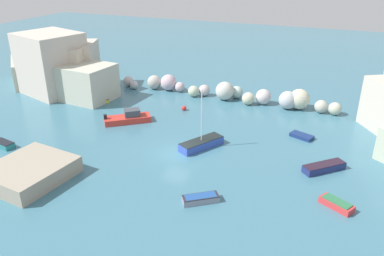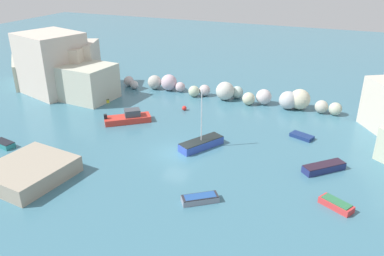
# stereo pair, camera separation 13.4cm
# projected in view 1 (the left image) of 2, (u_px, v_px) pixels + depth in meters

# --- Properties ---
(cove_water) EXTENTS (160.00, 160.00, 0.00)m
(cove_water) POSITION_uv_depth(u_px,v_px,m) (176.00, 153.00, 37.77)
(cove_water) COLOR teal
(cove_water) RESTS_ON ground
(cliff_headland_left) EXTENTS (20.92, 18.91, 8.32)m
(cliff_headland_left) POSITION_uv_depth(u_px,v_px,m) (60.00, 67.00, 55.70)
(cliff_headland_left) COLOR beige
(cliff_headland_left) RESTS_ON ground
(rock_breakwater) EXTENTS (33.31, 3.53, 2.58)m
(rock_breakwater) POSITION_uv_depth(u_px,v_px,m) (227.00, 92.00, 51.52)
(rock_breakwater) COLOR #C2B6BF
(rock_breakwater) RESTS_ON ground
(stone_dock) EXTENTS (6.74, 7.23, 1.46)m
(stone_dock) POSITION_uv_depth(u_px,v_px,m) (29.00, 172.00, 33.10)
(stone_dock) COLOR #9F9381
(stone_dock) RESTS_ON ground
(channel_buoy) EXTENTS (0.59, 0.59, 0.59)m
(channel_buoy) POSITION_uv_depth(u_px,v_px,m) (184.00, 108.00, 48.13)
(channel_buoy) COLOR red
(channel_buoy) RESTS_ON cove_water
(moored_boat_0) EXTENTS (3.69, 3.62, 0.69)m
(moored_boat_0) POSITION_uv_depth(u_px,v_px,m) (324.00, 167.00, 34.56)
(moored_boat_0) COLOR navy
(moored_boat_0) RESTS_ON cove_water
(moored_boat_1) EXTENTS (3.63, 4.90, 6.20)m
(moored_boat_1) POSITION_uv_depth(u_px,v_px,m) (201.00, 143.00, 38.71)
(moored_boat_1) COLOR #334FB2
(moored_boat_1) RESTS_ON cove_water
(moored_boat_2) EXTENTS (2.28, 2.40, 0.53)m
(moored_boat_2) POSITION_uv_depth(u_px,v_px,m) (99.00, 101.00, 50.49)
(moored_boat_2) COLOR yellow
(moored_boat_2) RESTS_ON cove_water
(moored_boat_3) EXTENTS (5.27, 4.74, 1.50)m
(moored_boat_3) POSITION_uv_depth(u_px,v_px,m) (128.00, 118.00, 44.68)
(moored_boat_3) COLOR red
(moored_boat_3) RESTS_ON cove_water
(moored_boat_4) EXTENTS (2.50, 1.45, 0.58)m
(moored_boat_4) POSITION_uv_depth(u_px,v_px,m) (4.00, 144.00, 38.91)
(moored_boat_4) COLOR teal
(moored_boat_4) RESTS_ON cove_water
(moored_boat_5) EXTENTS (3.82, 2.95, 0.61)m
(moored_boat_5) POSITION_uv_depth(u_px,v_px,m) (7.00, 173.00, 33.72)
(moored_boat_5) COLOR white
(moored_boat_5) RESTS_ON cove_water
(moored_boat_6) EXTENTS (2.74, 2.15, 0.60)m
(moored_boat_6) POSITION_uv_depth(u_px,v_px,m) (337.00, 204.00, 29.51)
(moored_boat_6) COLOR #CF3739
(moored_boat_6) RESTS_ON cove_water
(moored_boat_7) EXTENTS (2.63, 1.95, 0.38)m
(moored_boat_7) POSITION_uv_depth(u_px,v_px,m) (302.00, 136.00, 40.91)
(moored_boat_7) COLOR navy
(moored_boat_7) RESTS_ON cove_water
(moored_boat_8) EXTENTS (2.94, 2.54, 0.56)m
(moored_boat_8) POSITION_uv_depth(u_px,v_px,m) (201.00, 199.00, 30.17)
(moored_boat_8) COLOR gray
(moored_boat_8) RESTS_ON cove_water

